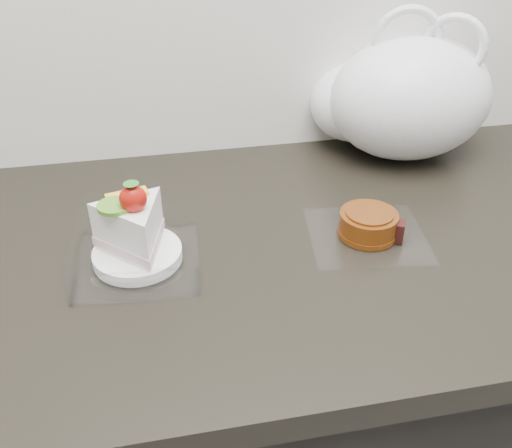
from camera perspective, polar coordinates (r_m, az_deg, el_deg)
counter at (r=1.17m, az=1.55°, el=-19.67°), size 2.04×0.64×0.90m
cake_tray at (r=0.80m, az=-11.93°, el=-1.73°), size 0.18×0.18×0.13m
mooncake_wrap at (r=0.86m, az=11.23°, el=-0.22°), size 0.19×0.18×0.04m
plastic_bag at (r=1.09m, az=14.13°, el=12.10°), size 0.37×0.33×0.27m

